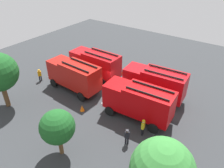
% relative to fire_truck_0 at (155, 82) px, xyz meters
% --- Properties ---
extents(ground_plane, '(48.54, 48.54, 0.00)m').
position_rel_fire_truck_0_xyz_m(ground_plane, '(4.45, 2.13, -2.15)').
color(ground_plane, '#2D3033').
extents(fire_truck_0, '(7.35, 3.16, 3.88)m').
position_rel_fire_truck_0_xyz_m(fire_truck_0, '(0.00, 0.00, 0.00)').
color(fire_truck_0, '#AA0A10').
rests_on(fire_truck_0, ground).
extents(fire_truck_1, '(7.22, 2.81, 3.88)m').
position_rel_fire_truck_0_xyz_m(fire_truck_1, '(8.58, 0.17, 0.00)').
color(fire_truck_1, '#B10E12').
rests_on(fire_truck_1, ground).
extents(fire_truck_2, '(7.34, 3.12, 3.88)m').
position_rel_fire_truck_0_xyz_m(fire_truck_2, '(-0.24, 4.14, 0.00)').
color(fire_truck_2, '#BA0508').
rests_on(fire_truck_2, ground).
extents(fire_truck_3, '(7.29, 2.99, 3.88)m').
position_rel_fire_truck_0_xyz_m(fire_truck_3, '(8.75, 4.02, 0.00)').
color(fire_truck_3, '#AA150F').
rests_on(fire_truck_3, ground).
extents(firefighter_0, '(0.44, 0.48, 1.67)m').
position_rel_fire_truck_0_xyz_m(firefighter_0, '(-1.27, 7.87, -1.22)').
color(firefighter_0, black).
rests_on(firefighter_0, ground).
extents(firefighter_1, '(0.29, 0.45, 1.74)m').
position_rel_fire_truck_0_xyz_m(firefighter_1, '(-1.87, 6.04, -1.17)').
color(firefighter_1, black).
rests_on(firefighter_1, ground).
extents(firefighter_2, '(0.32, 0.46, 1.76)m').
position_rel_fire_truck_0_xyz_m(firefighter_2, '(-2.00, 2.16, -1.16)').
color(firefighter_2, black).
rests_on(firefighter_2, ground).
extents(firefighter_3, '(0.40, 0.48, 1.67)m').
position_rel_fire_truck_0_xyz_m(firefighter_3, '(14.02, 5.21, -1.22)').
color(firefighter_3, black).
rests_on(firefighter_3, ground).
extents(tree_1, '(2.87, 2.87, 4.45)m').
position_rel_fire_truck_0_xyz_m(tree_1, '(2.76, 11.99, 0.84)').
color(tree_1, brown).
rests_on(tree_1, ground).
extents(traffic_cone_0, '(0.48, 0.48, 0.69)m').
position_rel_fire_truck_0_xyz_m(traffic_cone_0, '(6.03, -2.75, -1.81)').
color(traffic_cone_0, '#F2600C').
rests_on(traffic_cone_0, ground).
extents(traffic_cone_1, '(0.52, 0.52, 0.74)m').
position_rel_fire_truck_0_xyz_m(traffic_cone_1, '(-2.47, -3.04, -1.78)').
color(traffic_cone_1, '#F2600C').
rests_on(traffic_cone_1, ground).
extents(traffic_cone_2, '(0.50, 0.50, 0.71)m').
position_rel_fire_truck_0_xyz_m(traffic_cone_2, '(5.20, 6.69, -1.80)').
color(traffic_cone_2, '#F2600C').
rests_on(traffic_cone_2, ground).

